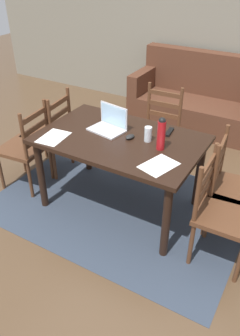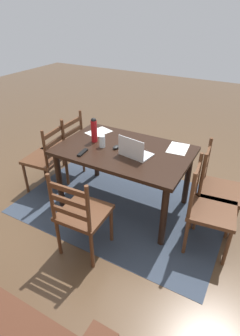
{
  "view_description": "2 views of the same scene",
  "coord_description": "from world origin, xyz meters",
  "px_view_note": "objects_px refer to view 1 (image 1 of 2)",
  "views": [
    {
      "loc": [
        1.37,
        -2.36,
        2.22
      ],
      "look_at": [
        0.02,
        -0.04,
        0.47
      ],
      "focal_mm": 36.46,
      "sensor_mm": 36.0,
      "label": 1
    },
    {
      "loc": [
        -1.26,
        2.37,
        2.16
      ],
      "look_at": [
        -0.02,
        0.13,
        0.6
      ],
      "focal_mm": 28.94,
      "sensor_mm": 36.0,
      "label": 2
    }
  ],
  "objects_px": {
    "couch": "(197,101)",
    "chair_far_head": "(158,131)",
    "water_bottle": "(161,133)",
    "computer_mouse": "(130,137)",
    "chair_right_near": "(221,213)",
    "dining_table": "(120,147)",
    "chair_left_far": "(50,133)",
    "laptop": "(110,124)",
    "chair_left_near": "(26,148)",
    "drinking_glass": "(148,134)",
    "tv_remote": "(169,132)",
    "chair_right_far": "(233,188)"
  },
  "relations": [
    {
      "from": "chair_far_head",
      "to": "tv_remote",
      "type": "relative_size",
      "value": 5.59
    },
    {
      "from": "chair_far_head",
      "to": "laptop",
      "type": "bearing_deg",
      "value": -102.57
    },
    {
      "from": "chair_right_near",
      "to": "computer_mouse",
      "type": "distance_m",
      "value": 1.02
    },
    {
      "from": "chair_left_near",
      "to": "tv_remote",
      "type": "height_order",
      "value": "chair_left_near"
    },
    {
      "from": "dining_table",
      "to": "chair_left_near",
      "type": "distance_m",
      "value": 1.06
    },
    {
      "from": "laptop",
      "to": "drinking_glass",
      "type": "bearing_deg",
      "value": -3.52
    },
    {
      "from": "chair_left_far",
      "to": "tv_remote",
      "type": "relative_size",
      "value": 5.59
    },
    {
      "from": "chair_left_far",
      "to": "laptop",
      "type": "relative_size",
      "value": 2.69
    },
    {
      "from": "chair_far_head",
      "to": "drinking_glass",
      "type": "relative_size",
      "value": 7.08
    },
    {
      "from": "chair_right_near",
      "to": "chair_far_head",
      "type": "relative_size",
      "value": 1.0
    },
    {
      "from": "couch",
      "to": "chair_far_head",
      "type": "bearing_deg",
      "value": -90.24
    },
    {
      "from": "chair_left_near",
      "to": "chair_right_near",
      "type": "distance_m",
      "value": 2.05
    },
    {
      "from": "chair_left_near",
      "to": "tv_remote",
      "type": "relative_size",
      "value": 5.59
    },
    {
      "from": "chair_right_near",
      "to": "water_bottle",
      "type": "bearing_deg",
      "value": 163.55
    },
    {
      "from": "computer_mouse",
      "to": "tv_remote",
      "type": "bearing_deg",
      "value": 57.52
    },
    {
      "from": "couch",
      "to": "water_bottle",
      "type": "xyz_separation_m",
      "value": [
        0.39,
        -2.2,
        0.57
      ]
    },
    {
      "from": "laptop",
      "to": "chair_right_far",
      "type": "bearing_deg",
      "value": 4.36
    },
    {
      "from": "chair_left_far",
      "to": "drinking_glass",
      "type": "relative_size",
      "value": 7.08
    },
    {
      "from": "dining_table",
      "to": "laptop",
      "type": "xyz_separation_m",
      "value": [
        -0.17,
        0.09,
        0.16
      ]
    },
    {
      "from": "computer_mouse",
      "to": "tv_remote",
      "type": "xyz_separation_m",
      "value": [
        0.26,
        0.28,
        -0.01
      ]
    },
    {
      "from": "drinking_glass",
      "to": "chair_left_near",
      "type": "bearing_deg",
      "value": -168.66
    },
    {
      "from": "chair_left_near",
      "to": "chair_right_far",
      "type": "bearing_deg",
      "value": 10.25
    },
    {
      "from": "chair_left_near",
      "to": "water_bottle",
      "type": "distance_m",
      "value": 1.51
    },
    {
      "from": "dining_table",
      "to": "laptop",
      "type": "relative_size",
      "value": 4.17
    },
    {
      "from": "water_bottle",
      "to": "computer_mouse",
      "type": "xyz_separation_m",
      "value": [
        -0.31,
        0.03,
        -0.13
      ]
    },
    {
      "from": "chair_left_far",
      "to": "couch",
      "type": "distance_m",
      "value": 2.25
    },
    {
      "from": "chair_right_near",
      "to": "chair_right_far",
      "type": "relative_size",
      "value": 1.0
    },
    {
      "from": "computer_mouse",
      "to": "tv_remote",
      "type": "height_order",
      "value": "computer_mouse"
    },
    {
      "from": "dining_table",
      "to": "chair_left_near",
      "type": "xyz_separation_m",
      "value": [
        -1.03,
        -0.19,
        -0.21
      ]
    },
    {
      "from": "couch",
      "to": "computer_mouse",
      "type": "height_order",
      "value": "couch"
    },
    {
      "from": "chair_left_near",
      "to": "chair_far_head",
      "type": "height_order",
      "value": "same"
    },
    {
      "from": "chair_left_near",
      "to": "water_bottle",
      "type": "relative_size",
      "value": 3.27
    },
    {
      "from": "dining_table",
      "to": "chair_far_head",
      "type": "height_order",
      "value": "chair_far_head"
    },
    {
      "from": "laptop",
      "to": "drinking_glass",
      "type": "xyz_separation_m",
      "value": [
        0.41,
        -0.03,
        0.01
      ]
    },
    {
      "from": "dining_table",
      "to": "chair_right_near",
      "type": "relative_size",
      "value": 1.55
    },
    {
      "from": "couch",
      "to": "drinking_glass",
      "type": "xyz_separation_m",
      "value": [
        0.24,
        -2.13,
        0.48
      ]
    },
    {
      "from": "chair_far_head",
      "to": "water_bottle",
      "type": "xyz_separation_m",
      "value": [
        0.4,
        -0.85,
        0.46
      ]
    },
    {
      "from": "chair_right_near",
      "to": "chair_left_far",
      "type": "relative_size",
      "value": 1.0
    },
    {
      "from": "chair_right_far",
      "to": "couch",
      "type": "distance_m",
      "value": 2.26
    },
    {
      "from": "drinking_glass",
      "to": "tv_remote",
      "type": "relative_size",
      "value": 0.79
    },
    {
      "from": "chair_right_near",
      "to": "couch",
      "type": "bearing_deg",
      "value": 113.19
    },
    {
      "from": "water_bottle",
      "to": "tv_remote",
      "type": "bearing_deg",
      "value": 99.24
    },
    {
      "from": "chair_left_far",
      "to": "computer_mouse",
      "type": "relative_size",
      "value": 9.5
    },
    {
      "from": "chair_left_near",
      "to": "computer_mouse",
      "type": "xyz_separation_m",
      "value": [
        1.11,
        0.21,
        0.32
      ]
    },
    {
      "from": "laptop",
      "to": "water_bottle",
      "type": "xyz_separation_m",
      "value": [
        0.57,
        -0.1,
        0.09
      ]
    },
    {
      "from": "chair_right_far",
      "to": "water_bottle",
      "type": "distance_m",
      "value": 0.8
    },
    {
      "from": "chair_right_far",
      "to": "couch",
      "type": "relative_size",
      "value": 0.53
    },
    {
      "from": "couch",
      "to": "water_bottle",
      "type": "height_order",
      "value": "water_bottle"
    },
    {
      "from": "chair_left_near",
      "to": "chair_left_far",
      "type": "relative_size",
      "value": 1.0
    },
    {
      "from": "dining_table",
      "to": "water_bottle",
      "type": "height_order",
      "value": "water_bottle"
    }
  ]
}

